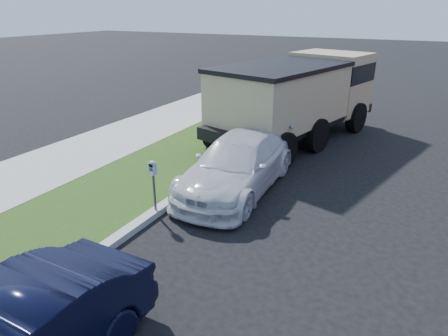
% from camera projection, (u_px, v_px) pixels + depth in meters
% --- Properties ---
extents(ground, '(120.00, 120.00, 0.00)m').
position_uv_depth(ground, '(262.00, 241.00, 8.20)').
color(ground, black).
rests_on(ground, ground).
extents(streetside, '(6.12, 50.00, 0.15)m').
position_uv_depth(streetside, '(119.00, 162.00, 12.21)').
color(streetside, '#989890').
rests_on(streetside, ground).
extents(parking_meter, '(0.18, 0.13, 1.23)m').
position_uv_depth(parking_meter, '(153.00, 175.00, 8.84)').
color(parking_meter, '#3F4247').
rests_on(parking_meter, ground).
extents(white_wagon, '(2.12, 4.81, 1.37)m').
position_uv_depth(white_wagon, '(238.00, 164.00, 10.34)').
color(white_wagon, silver).
rests_on(white_wagon, ground).
extents(dump_truck, '(4.37, 7.73, 2.86)m').
position_uv_depth(dump_truck, '(300.00, 94.00, 14.15)').
color(dump_truck, black).
rests_on(dump_truck, ground).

